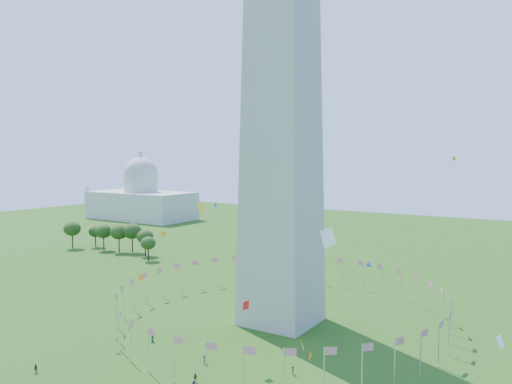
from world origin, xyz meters
TOP-DOWN VIEW (x-y plane):
  - flag_ring at (-0.00, 50.00)m, footprint 80.24×80.24m
  - capitol_building at (-180.00, 180.00)m, footprint 70.00×35.00m
  - kites_aloft at (9.63, 21.66)m, footprint 120.08×79.90m
  - tree_line_west at (-106.43, 91.15)m, footprint 55.20×15.79m

SIDE VIEW (x-z plane):
  - flag_ring at x=0.00m, z-range 0.00..9.00m
  - tree_line_west at x=-106.43m, z-range -0.56..11.89m
  - kites_aloft at x=9.63m, z-range 0.16..37.66m
  - capitol_building at x=-180.00m, z-range 0.00..46.00m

